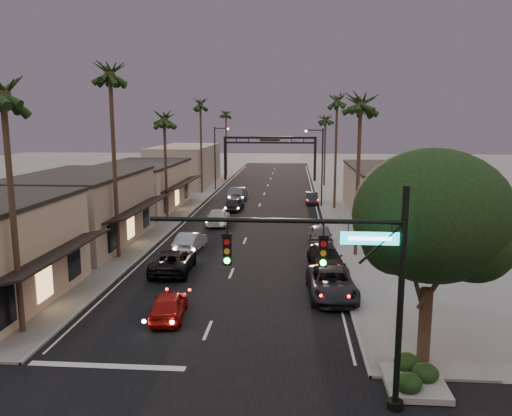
% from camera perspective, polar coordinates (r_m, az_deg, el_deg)
% --- Properties ---
extents(ground, '(200.00, 200.00, 0.00)m').
position_cam_1_polar(ground, '(53.21, -0.01, -0.71)').
color(ground, slate).
rests_on(ground, ground).
extents(road, '(14.00, 120.00, 0.02)m').
position_cam_1_polar(road, '(58.11, 0.37, 0.20)').
color(road, black).
rests_on(road, ground).
extents(sidewalk_left, '(5.00, 92.00, 0.12)m').
position_cam_1_polar(sidewalk_left, '(66.27, -7.43, 1.37)').
color(sidewalk_left, slate).
rests_on(sidewalk_left, ground).
extents(sidewalk_right, '(5.00, 92.00, 0.12)m').
position_cam_1_polar(sidewalk_right, '(65.11, 9.17, 1.18)').
color(sidewalk_right, slate).
rests_on(sidewalk_right, ground).
extents(storefront_mid, '(8.00, 14.00, 5.50)m').
position_cam_1_polar(storefront_mid, '(42.35, -19.36, -0.27)').
color(storefront_mid, gray).
rests_on(storefront_mid, ground).
extents(storefront_far, '(8.00, 16.00, 5.00)m').
position_cam_1_polar(storefront_far, '(57.22, -12.96, 2.32)').
color(storefront_far, tan).
rests_on(storefront_far, ground).
extents(storefront_dist, '(8.00, 20.00, 6.00)m').
position_cam_1_polar(storefront_dist, '(79.28, -8.05, 4.90)').
color(storefront_dist, gray).
rests_on(storefront_dist, ground).
extents(building_right, '(8.00, 18.00, 5.00)m').
position_cam_1_polar(building_right, '(53.59, 15.09, 1.73)').
color(building_right, gray).
rests_on(building_right, ground).
extents(traffic_signal, '(8.51, 0.22, 7.80)m').
position_cam_1_polar(traffic_signal, '(16.91, 9.99, -6.59)').
color(traffic_signal, black).
rests_on(traffic_signal, ground).
extents(corner_tree, '(6.20, 6.20, 8.80)m').
position_cam_1_polar(corner_tree, '(20.70, 19.64, -1.42)').
color(corner_tree, '#38281C').
rests_on(corner_tree, ground).
extents(planter, '(2.20, 2.60, 0.24)m').
position_cam_1_polar(planter, '(20.72, 17.62, -18.94)').
color(planter, gray).
rests_on(planter, ground).
extents(arch, '(15.20, 0.40, 7.27)m').
position_cam_1_polar(arch, '(82.34, 1.60, 6.95)').
color(arch, black).
rests_on(arch, ground).
extents(streetlight_right, '(2.13, 0.30, 9.00)m').
position_cam_1_polar(streetlight_right, '(57.39, 7.31, 5.36)').
color(streetlight_right, black).
rests_on(streetlight_right, ground).
extents(streetlight_left, '(2.13, 0.30, 9.00)m').
position_cam_1_polar(streetlight_left, '(71.12, -4.49, 6.28)').
color(streetlight_left, black).
rests_on(streetlight_left, ground).
extents(palm_la, '(3.20, 3.20, 13.20)m').
position_cam_1_polar(palm_la, '(24.66, -27.07, 12.60)').
color(palm_la, '#38281C').
rests_on(palm_la, ground).
extents(palm_lb, '(3.20, 3.20, 15.20)m').
position_cam_1_polar(palm_lb, '(36.56, -16.39, 15.11)').
color(palm_lb, '#38281C').
rests_on(palm_lb, ground).
extents(palm_lc, '(3.20, 3.20, 12.20)m').
position_cam_1_polar(palm_lc, '(49.76, -10.47, 10.50)').
color(palm_lc, '#38281C').
rests_on(palm_lc, ground).
extents(palm_ld, '(3.20, 3.20, 14.20)m').
position_cam_1_polar(palm_ld, '(68.35, -6.39, 12.05)').
color(palm_ld, '#38281C').
rests_on(palm_ld, ground).
extents(palm_ra, '(3.20, 3.20, 13.20)m').
position_cam_1_polar(palm_ra, '(36.46, 11.89, 12.25)').
color(palm_ra, '#38281C').
rests_on(palm_ra, ground).
extents(palm_rb, '(3.20, 3.20, 14.20)m').
position_cam_1_polar(palm_rb, '(56.38, 9.27, 12.44)').
color(palm_rb, '#38281C').
rests_on(palm_rb, ground).
extents(palm_rc, '(3.20, 3.20, 12.20)m').
position_cam_1_polar(palm_rc, '(76.28, 7.96, 10.33)').
color(palm_rc, '#38281C').
rests_on(palm_rc, ground).
extents(palm_far, '(3.20, 3.20, 13.20)m').
position_cam_1_polar(palm_far, '(90.98, -3.46, 10.94)').
color(palm_far, '#38281C').
rests_on(palm_far, ground).
extents(oncoming_red, '(1.98, 4.15, 1.37)m').
position_cam_1_polar(oncoming_red, '(26.01, -9.93, -10.84)').
color(oncoming_red, '#9C0E0B').
rests_on(oncoming_red, ground).
extents(oncoming_pickup, '(2.69, 5.46, 1.49)m').
position_cam_1_polar(oncoming_pickup, '(33.43, -9.43, -5.99)').
color(oncoming_pickup, black).
rests_on(oncoming_pickup, ground).
extents(oncoming_silver, '(1.92, 4.52, 1.45)m').
position_cam_1_polar(oncoming_silver, '(38.62, -7.51, -3.80)').
color(oncoming_silver, gray).
rests_on(oncoming_silver, ground).
extents(oncoming_white, '(2.45, 5.27, 1.49)m').
position_cam_1_polar(oncoming_white, '(47.92, -4.36, -1.03)').
color(oncoming_white, '#B4B4B4').
rests_on(oncoming_white, ground).
extents(oncoming_dgrey, '(2.01, 4.33, 1.44)m').
position_cam_1_polar(oncoming_dgrey, '(55.27, -2.52, 0.43)').
color(oncoming_dgrey, black).
rests_on(oncoming_dgrey, ground).
extents(oncoming_grey_far, '(2.20, 5.24, 1.68)m').
position_cam_1_polar(oncoming_grey_far, '(62.44, -2.05, 1.65)').
color(oncoming_grey_far, '#494A4E').
rests_on(oncoming_grey_far, ground).
extents(curbside_near, '(2.86, 5.75, 1.56)m').
position_cam_1_polar(curbside_near, '(28.80, 8.63, -8.52)').
color(curbside_near, black).
rests_on(curbside_near, ground).
extents(curbside_black, '(2.60, 5.33, 1.49)m').
position_cam_1_polar(curbside_black, '(34.06, 7.96, -5.65)').
color(curbside_black, black).
rests_on(curbside_black, ground).
extents(curbside_grey, '(1.88, 4.57, 1.55)m').
position_cam_1_polar(curbside_grey, '(40.22, 7.41, -3.17)').
color(curbside_grey, '#515156').
rests_on(curbside_grey, ground).
extents(curbside_far, '(1.52, 4.07, 1.33)m').
position_cam_1_polar(curbside_far, '(60.28, 6.42, 1.13)').
color(curbside_far, black).
rests_on(curbside_far, ground).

